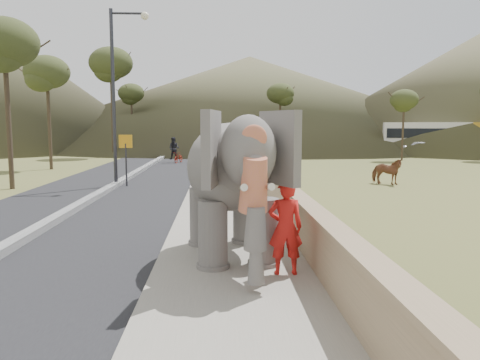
# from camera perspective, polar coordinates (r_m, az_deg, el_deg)

# --- Properties ---
(ground) EXTENTS (160.00, 160.00, 0.00)m
(ground) POSITION_cam_1_polar(r_m,az_deg,el_deg) (8.48, -0.84, -12.85)
(ground) COLOR olive
(ground) RESTS_ON ground
(road) EXTENTS (7.00, 120.00, 0.03)m
(road) POSITION_cam_1_polar(r_m,az_deg,el_deg) (18.82, -17.27, -2.23)
(road) COLOR black
(road) RESTS_ON ground
(median) EXTENTS (0.35, 120.00, 0.22)m
(median) POSITION_cam_1_polar(r_m,az_deg,el_deg) (18.80, -17.28, -1.95)
(median) COLOR black
(median) RESTS_ON ground
(walkway) EXTENTS (3.00, 120.00, 0.15)m
(walkway) POSITION_cam_1_polar(r_m,az_deg,el_deg) (18.20, -1.86, -2.03)
(walkway) COLOR #9E9687
(walkway) RESTS_ON ground
(parapet) EXTENTS (0.30, 120.00, 1.10)m
(parapet) POSITION_cam_1_polar(r_m,az_deg,el_deg) (18.23, 3.33, -0.52)
(parapet) COLOR tan
(parapet) RESTS_ON ground
(lamppost) EXTENTS (1.76, 0.36, 8.00)m
(lamppost) POSITION_cam_1_polar(r_m,az_deg,el_deg) (22.33, -14.44, 11.72)
(lamppost) COLOR #333237
(lamppost) RESTS_ON ground
(signboard) EXTENTS (0.60, 0.08, 2.40)m
(signboard) POSITION_cam_1_polar(r_m,az_deg,el_deg) (22.17, -13.75, 3.42)
(signboard) COLOR #2D2D33
(signboard) RESTS_ON ground
(cow) EXTENTS (1.60, 1.44, 1.26)m
(cow) POSITION_cam_1_polar(r_m,az_deg,el_deg) (23.49, 17.42, 1.01)
(cow) COLOR brown
(cow) RESTS_ON ground
(distant_car) EXTENTS (4.55, 3.31, 1.44)m
(distant_car) POSITION_cam_1_polar(r_m,az_deg,el_deg) (45.86, 21.83, 3.58)
(distant_car) COLOR silver
(distant_car) RESTS_ON ground
(bus_white) EXTENTS (11.26, 5.45, 3.10)m
(bus_white) POSITION_cam_1_polar(r_m,az_deg,el_deg) (48.39, 23.60, 4.62)
(bus_white) COLOR white
(bus_white) RESTS_ON ground
(hill_far) EXTENTS (80.00, 80.00, 14.00)m
(hill_far) POSITION_cam_1_polar(r_m,az_deg,el_deg) (78.28, 1.18, 9.75)
(hill_far) COLOR brown
(hill_far) RESTS_ON ground
(elephant_and_man) EXTENTS (2.56, 4.24, 2.89)m
(elephant_and_man) POSITION_cam_1_polar(r_m,az_deg,el_deg) (9.66, -1.05, -0.76)
(elephant_and_man) COLOR slate
(elephant_and_man) RESTS_ON ground
(motorcyclist) EXTENTS (1.30, 1.66, 1.95)m
(motorcyclist) POSITION_cam_1_polar(r_m,az_deg,el_deg) (35.49, -7.80, 3.34)
(motorcyclist) COLOR maroon
(motorcyclist) RESTS_ON ground
(trees) EXTENTS (48.27, 44.02, 9.88)m
(trees) POSITION_cam_1_polar(r_m,az_deg,el_deg) (36.28, -0.07, 8.49)
(trees) COLOR #473828
(trees) RESTS_ON ground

